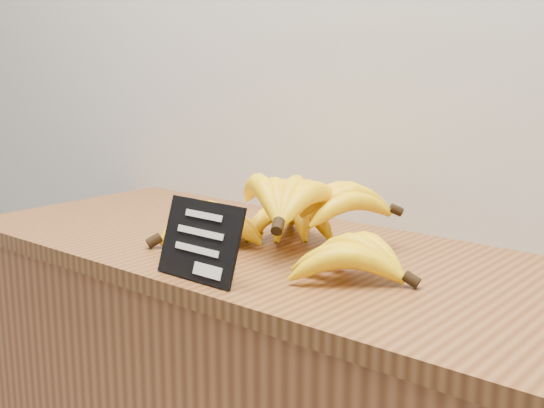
{
  "coord_description": "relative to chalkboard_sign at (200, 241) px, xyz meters",
  "views": [
    {
      "loc": [
        0.88,
        1.83,
        1.26
      ],
      "look_at": [
        0.16,
        2.7,
        1.02
      ],
      "focal_mm": 45.0,
      "sensor_mm": 36.0,
      "label": 1
    }
  ],
  "objects": [
    {
      "name": "banana_pile",
      "position": [
        -0.0,
        0.21,
        -0.0
      ],
      "size": [
        0.56,
        0.35,
        0.13
      ],
      "color": "yellow",
      "rests_on": "counter_top"
    },
    {
      "name": "chalkboard_sign",
      "position": [
        0.0,
        0.0,
        0.0
      ],
      "size": [
        0.15,
        0.04,
        0.12
      ],
      "primitive_type": "cube",
      "rotation": [
        -0.32,
        0.0,
        0.0
      ],
      "color": "black",
      "rests_on": "counter_top"
    },
    {
      "name": "counter_top",
      "position": [
        0.0,
        0.22,
        -0.07
      ],
      "size": [
        1.33,
        0.54,
        0.03
      ],
      "primitive_type": "cube",
      "color": "brown",
      "rests_on": "counter"
    }
  ]
}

